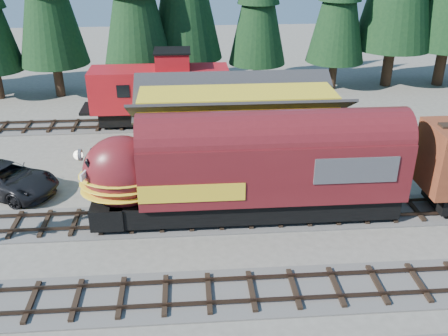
{
  "coord_description": "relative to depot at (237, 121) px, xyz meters",
  "views": [
    {
      "loc": [
        -3.01,
        -18.32,
        13.9
      ],
      "look_at": [
        -1.3,
        4.0,
        2.95
      ],
      "focal_mm": 40.0,
      "sensor_mm": 36.0,
      "label": 1
    }
  ],
  "objects": [
    {
      "name": "track_siding",
      "position": [
        10.0,
        -6.5,
        -2.9
      ],
      "size": [
        68.0,
        3.2,
        0.33
      ],
      "color": "#4C4947",
      "rests_on": "ground"
    },
    {
      "name": "caboose",
      "position": [
        -4.97,
        7.5,
        -0.34
      ],
      "size": [
        10.2,
        2.96,
        5.3
      ],
      "color": "black",
      "rests_on": "ground"
    },
    {
      "name": "ground",
      "position": [
        0.0,
        -10.5,
        -2.96
      ],
      "size": [
        120.0,
        120.0,
        0.0
      ],
      "primitive_type": "plane",
      "color": "#6B665B",
      "rests_on": "ground"
    },
    {
      "name": "locomotive",
      "position": [
        -0.57,
        -6.5,
        -0.37
      ],
      "size": [
        16.38,
        3.25,
        4.45
      ],
      "color": "black",
      "rests_on": "ground"
    },
    {
      "name": "depot",
      "position": [
        0.0,
        0.0,
        0.0
      ],
      "size": [
        12.8,
        7.0,
        5.3
      ],
      "color": "yellow",
      "rests_on": "ground"
    },
    {
      "name": "track_spur",
      "position": [
        -10.0,
        7.5,
        -2.9
      ],
      "size": [
        32.0,
        3.2,
        0.33
      ],
      "color": "#4C4947",
      "rests_on": "ground"
    },
    {
      "name": "pickup_truck_a",
      "position": [
        -13.53,
        -2.71,
        -2.09
      ],
      "size": [
        6.93,
        5.39,
        1.75
      ],
      "primitive_type": "imported",
      "rotation": [
        0.0,
        0.0,
        1.11
      ],
      "color": "black",
      "rests_on": "ground"
    }
  ]
}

